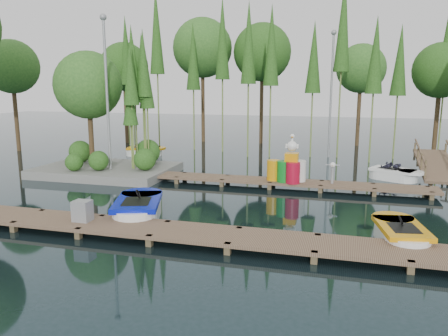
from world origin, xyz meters
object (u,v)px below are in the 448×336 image
(island, at_px, (101,107))
(boat_yellow_far, at_px, (145,151))
(utility_cabinet, at_px, (82,211))
(boat_blue, at_px, (138,209))
(yellow_barrel, at_px, (274,170))
(drum_cluster, at_px, (292,168))

(island, xyz_separation_m, boat_yellow_far, (-0.44, 5.37, -2.93))
(boat_yellow_far, xyz_separation_m, utility_cabinet, (4.34, -13.16, 0.34))
(boat_blue, bearing_deg, yellow_barrel, 39.04)
(boat_blue, distance_m, drum_cluster, 6.82)
(island, height_order, drum_cluster, island)
(yellow_barrel, distance_m, drum_cluster, 0.80)
(boat_yellow_far, distance_m, utility_cabinet, 13.86)
(boat_blue, xyz_separation_m, utility_cabinet, (-1.01, -1.55, 0.31))
(utility_cabinet, height_order, yellow_barrel, yellow_barrel)
(boat_blue, bearing_deg, boat_yellow_far, 96.34)
(island, height_order, boat_yellow_far, island)
(boat_blue, bearing_deg, utility_cabinet, -141.46)
(island, bearing_deg, drum_cluster, -5.88)
(island, distance_m, yellow_barrel, 8.78)
(boat_blue, relative_size, boat_yellow_far, 1.26)
(boat_yellow_far, height_order, drum_cluster, drum_cluster)
(boat_yellow_far, xyz_separation_m, drum_cluster, (9.60, -6.31, 0.62))
(boat_blue, xyz_separation_m, yellow_barrel, (3.48, 5.45, 0.43))
(boat_yellow_far, bearing_deg, drum_cluster, -24.05)
(utility_cabinet, bearing_deg, boat_blue, 56.93)
(island, distance_m, boat_yellow_far, 6.13)
(boat_yellow_far, bearing_deg, yellow_barrel, -25.62)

